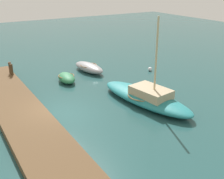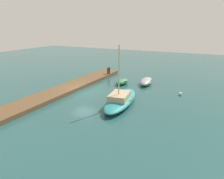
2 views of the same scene
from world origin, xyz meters
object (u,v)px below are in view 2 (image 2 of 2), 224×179
object	(u,v)px
dinghy_green	(122,82)
mooring_post_mid_west	(108,71)
marker_buoy	(180,94)
rowboat_grey	(146,81)
mooring_post_west	(109,70)
sailboat_teal	(121,99)

from	to	relation	value
dinghy_green	mooring_post_mid_west	xyz separation A→B (m)	(-2.84, -3.61, 0.53)
dinghy_green	marker_buoy	distance (m)	7.72
dinghy_green	rowboat_grey	bearing A→B (deg)	124.12
rowboat_grey	mooring_post_mid_west	size ratio (longest dim) A/B	4.20
dinghy_green	mooring_post_mid_west	distance (m)	4.62
dinghy_green	mooring_post_west	bearing A→B (deg)	-125.82
sailboat_teal	dinghy_green	distance (m)	7.33
marker_buoy	mooring_post_mid_west	bearing A→B (deg)	-110.13
rowboat_grey	mooring_post_mid_west	world-z (taller)	mooring_post_mid_west
dinghy_green	mooring_post_west	distance (m)	4.93
mooring_post_mid_west	marker_buoy	distance (m)	11.98
sailboat_teal	mooring_post_mid_west	bearing A→B (deg)	-154.54
mooring_post_west	mooring_post_mid_west	distance (m)	0.47
mooring_post_west	marker_buoy	bearing A→B (deg)	67.80
sailboat_teal	marker_buoy	size ratio (longest dim) A/B	21.33
mooring_post_mid_west	marker_buoy	world-z (taller)	mooring_post_mid_west
mooring_post_mid_west	sailboat_teal	bearing A→B (deg)	34.11
marker_buoy	rowboat_grey	bearing A→B (deg)	-119.38
sailboat_teal	marker_buoy	bearing A→B (deg)	130.40
dinghy_green	mooring_post_west	size ratio (longest dim) A/B	2.59
dinghy_green	marker_buoy	bearing A→B (deg)	87.15
sailboat_teal	dinghy_green	bearing A→B (deg)	-165.54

